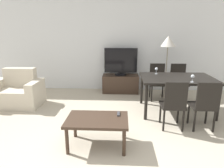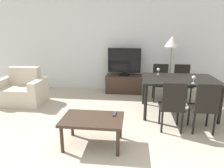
% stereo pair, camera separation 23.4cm
% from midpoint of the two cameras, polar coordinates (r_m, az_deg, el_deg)
% --- Properties ---
extents(wall_back, '(7.85, 0.06, 2.70)m').
position_cam_midpoint_polar(wall_back, '(5.69, -2.11, 11.81)').
color(wall_back, silver).
rests_on(wall_back, ground_plane).
extents(armchair, '(1.09, 0.70, 0.83)m').
position_cam_midpoint_polar(armchair, '(5.12, -26.62, -2.25)').
color(armchair, beige).
rests_on(armchair, ground_plane).
extents(tv_stand, '(0.98, 0.46, 0.49)m').
position_cam_midpoint_polar(tv_stand, '(5.55, 1.24, 0.13)').
color(tv_stand, '#38281E').
rests_on(tv_stand, ground_plane).
extents(tv, '(0.88, 0.31, 0.74)m').
position_cam_midpoint_polar(tv, '(5.42, 1.28, 6.37)').
color(tv, black).
rests_on(tv, tv_stand).
extents(coffee_table, '(0.90, 0.59, 0.44)m').
position_cam_midpoint_polar(coffee_table, '(2.99, -6.52, -10.72)').
color(coffee_table, '#38281E').
rests_on(coffee_table, ground_plane).
extents(dining_table, '(1.47, 1.01, 0.74)m').
position_cam_midpoint_polar(dining_table, '(4.30, 16.67, 0.85)').
color(dining_table, black).
rests_on(dining_table, ground_plane).
extents(dining_chair_near, '(0.40, 0.40, 0.88)m').
position_cam_midpoint_polar(dining_chair_near, '(3.54, 15.38, -5.30)').
color(dining_chair_near, black).
rests_on(dining_chair_near, ground_plane).
extents(dining_chair_far, '(0.40, 0.40, 0.88)m').
position_cam_midpoint_polar(dining_chair_far, '(5.17, 17.23, 1.04)').
color(dining_chair_far, black).
rests_on(dining_chair_far, ground_plane).
extents(dining_chair_near_right, '(0.40, 0.40, 0.88)m').
position_cam_midpoint_polar(dining_chair_near_right, '(3.68, 23.26, -5.19)').
color(dining_chair_near_right, black).
rests_on(dining_chair_near_right, ground_plane).
extents(dining_chair_far_left, '(0.40, 0.40, 0.88)m').
position_cam_midpoint_polar(dining_chair_far_left, '(5.06, 11.57, 1.14)').
color(dining_chair_far_left, black).
rests_on(dining_chair_far_left, ground_plane).
extents(floor_lamp, '(0.38, 0.38, 1.54)m').
position_cam_midpoint_polar(floor_lamp, '(5.25, 14.47, 11.08)').
color(floor_lamp, gray).
rests_on(floor_lamp, ground_plane).
extents(remote_primary, '(0.04, 0.15, 0.02)m').
position_cam_midpoint_polar(remote_primary, '(3.08, -0.34, -8.53)').
color(remote_primary, '#38383D').
rests_on(remote_primary, coffee_table).
extents(wine_glass_left, '(0.07, 0.07, 0.15)m').
position_cam_midpoint_polar(wine_glass_left, '(3.94, 20.49, 1.92)').
color(wine_glass_left, silver).
rests_on(wine_glass_left, dining_table).
extents(wine_glass_center, '(0.07, 0.07, 0.15)m').
position_cam_midpoint_polar(wine_glass_center, '(4.48, 11.11, 4.11)').
color(wine_glass_center, silver).
rests_on(wine_glass_center, dining_table).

